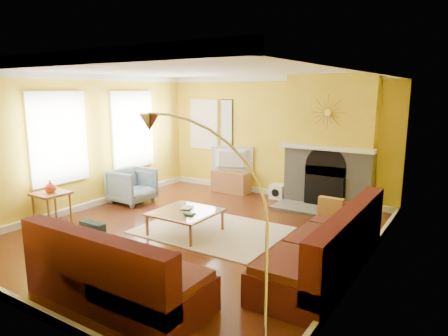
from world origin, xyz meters
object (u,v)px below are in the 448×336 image
Objects in this scene: armchair at (132,186)px; coffee_table at (186,222)px; arc_lamp at (209,236)px; sectional_sofa at (227,233)px; media_console at (231,182)px; side_table at (52,209)px.

coffee_table is at bearing -112.36° from armchair.
arc_lamp is (2.04, -2.23, 0.88)m from coffee_table.
sectional_sofa is 4.03m from media_console.
arc_lamp is (2.86, -5.02, 0.83)m from media_console.
coffee_table is 1.22× the size of armchair.
arc_lamp reaches higher than media_console.
coffee_table is 3.14m from arc_lamp.
armchair is (-1.30, -1.92, 0.12)m from media_console.
armchair reaches higher than media_console.
media_console is 0.42× the size of arc_lamp.
sectional_sofa reaches higher than coffee_table.
coffee_table is 2.31m from armchair.
coffee_table is at bearing 151.99° from sectional_sofa.
sectional_sofa is at bearing -114.50° from armchair.
armchair is at bearing 157.64° from coffee_table.
arc_lamp reaches higher than coffee_table.
side_table reaches higher than media_console.
armchair reaches higher than side_table.
side_table reaches higher than coffee_table.
media_console is at bearing 68.90° from side_table.
arc_lamp reaches higher than sectional_sofa.
armchair is 0.38× the size of arc_lamp.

